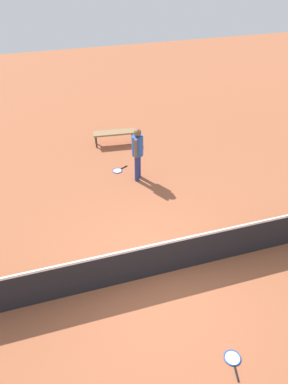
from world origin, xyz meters
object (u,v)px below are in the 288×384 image
Objects in this scene: courtside_bench at (114,134)px; player_near_side at (138,150)px; tennis_racket_near_player at (118,170)px; tennis_ball_midcourt at (238,234)px; tennis_racket_far_player at (233,359)px; tennis_ball_by_net at (27,289)px; tennis_ball_near_player at (137,161)px.

player_near_side is at bearing 93.91° from courtside_bench.
tennis_racket_near_player is (0.49, -0.62, -1.00)m from player_near_side.
courtside_bench is at bearing -100.18° from tennis_racket_near_player.
tennis_racket_near_player is 4.45m from tennis_ball_midcourt.
courtside_bench is (0.14, -8.59, 0.40)m from tennis_racket_far_player.
tennis_ball_by_net is at bearing -37.98° from tennis_racket_far_player.
tennis_ball_near_player is 1.56m from courtside_bench.
tennis_ball_midcourt is (-2.19, 3.87, 0.02)m from tennis_racket_near_player.
player_near_side is 25.76× the size of tennis_ball_midcourt.
tennis_ball_midcourt is at bearing -120.60° from tennis_racket_far_player.
tennis_ball_by_net is 5.20m from tennis_ball_midcourt.
tennis_ball_near_player and tennis_ball_by_net have the same top height.
player_near_side is at bearing -90.20° from tennis_racket_far_player.
tennis_racket_near_player is at bearing 79.82° from courtside_bench.
tennis_racket_far_player is (0.02, 6.16, -1.00)m from player_near_side.
player_near_side is at bearing 75.44° from tennis_ball_near_player.
tennis_racket_far_player is at bearing 87.79° from tennis_ball_near_player.
tennis_racket_near_player is 0.83m from tennis_ball_near_player.
player_near_side is 1.11× the size of courtside_bench.
tennis_ball_near_player and tennis_ball_midcourt have the same top height.
tennis_racket_far_player is at bearing 59.40° from tennis_ball_midcourt.
tennis_racket_far_player is 4.41m from tennis_ball_by_net.
player_near_side is 25.76× the size of tennis_ball_near_player.
tennis_ball_by_net and tennis_ball_midcourt have the same top height.
tennis_racket_far_player is 0.40× the size of courtside_bench.
tennis_racket_far_player is at bearing 89.80° from player_near_side.
player_near_side is 3.79m from tennis_ball_midcourt.
tennis_racket_near_player is at bearing -51.92° from player_near_side.
tennis_ball_near_player is at bearing -71.13° from tennis_ball_midcourt.
tennis_ball_midcourt is 0.04× the size of courtside_bench.
tennis_ball_by_net is (3.50, 3.44, -0.98)m from player_near_side.
tennis_racket_far_player is at bearing 93.95° from tennis_racket_near_player.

